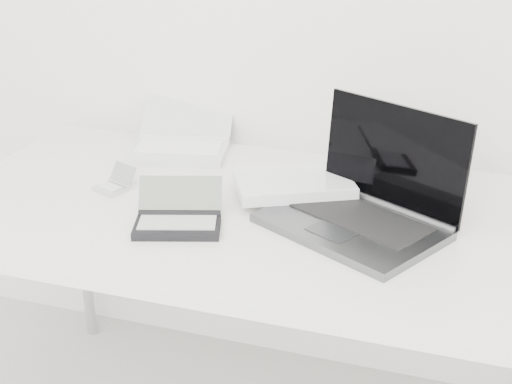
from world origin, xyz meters
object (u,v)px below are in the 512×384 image
(netbook_open_white, at_px, (181,141))
(palmtop_charcoal, at_px, (178,219))
(desk, at_px, (273,229))
(laptop_large, at_px, (339,198))

(netbook_open_white, xyz_separation_m, palmtop_charcoal, (0.19, -0.46, -0.01))
(desk, xyz_separation_m, laptop_large, (0.15, 0.03, 0.09))
(laptop_large, distance_m, netbook_open_white, 0.59)
(palmtop_charcoal, bearing_deg, laptop_large, 10.50)
(palmtop_charcoal, bearing_deg, desk, 21.89)
(netbook_open_white, bearing_deg, laptop_large, -41.00)
(laptop_large, height_order, netbook_open_white, laptop_large)
(desk, xyz_separation_m, netbook_open_white, (-0.37, 0.31, 0.07))
(desk, distance_m, palmtop_charcoal, 0.24)
(desk, distance_m, netbook_open_white, 0.49)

